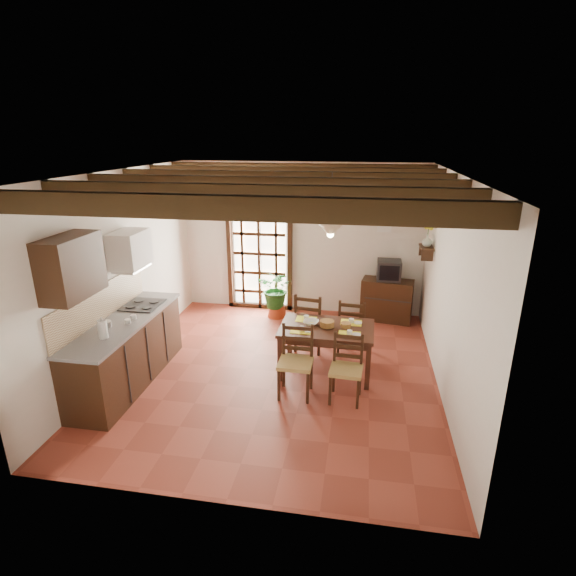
% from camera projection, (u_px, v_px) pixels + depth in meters
% --- Properties ---
extents(ground_plane, '(5.00, 5.00, 0.00)m').
position_uv_depth(ground_plane, '(277.00, 371.00, 6.50)').
color(ground_plane, maroon).
extents(room_shell, '(4.52, 5.02, 2.81)m').
position_uv_depth(room_shell, '(275.00, 250.00, 5.91)').
color(room_shell, silver).
rests_on(room_shell, ground_plane).
extents(ceiling_beams, '(4.50, 4.34, 0.20)m').
position_uv_depth(ceiling_beams, '(275.00, 182.00, 5.63)').
color(ceiling_beams, black).
rests_on(ceiling_beams, room_shell).
extents(french_door, '(1.26, 0.11, 2.32)m').
position_uv_depth(french_door, '(259.00, 250.00, 8.53)').
color(french_door, white).
rests_on(french_door, ground_plane).
extents(kitchen_counter, '(0.64, 2.25, 1.38)m').
position_uv_depth(kitchen_counter, '(127.00, 350.00, 6.10)').
color(kitchen_counter, black).
rests_on(kitchen_counter, ground_plane).
extents(upper_cabinet, '(0.35, 0.80, 0.70)m').
position_uv_depth(upper_cabinet, '(71.00, 267.00, 5.02)').
color(upper_cabinet, black).
rests_on(upper_cabinet, room_shell).
extents(range_hood, '(0.38, 0.60, 0.54)m').
position_uv_depth(range_hood, '(130.00, 250.00, 6.22)').
color(range_hood, white).
rests_on(range_hood, room_shell).
extents(counter_items, '(0.50, 1.43, 0.25)m').
position_uv_depth(counter_items, '(126.00, 315.00, 6.03)').
color(counter_items, black).
rests_on(counter_items, kitchen_counter).
extents(dining_table, '(1.32, 0.86, 0.71)m').
position_uv_depth(dining_table, '(327.00, 333.00, 6.30)').
color(dining_table, '#3C1E13').
rests_on(dining_table, ground_plane).
extents(chair_near_left, '(0.44, 0.42, 0.94)m').
position_uv_depth(chair_near_left, '(296.00, 374.00, 5.85)').
color(chair_near_left, '#AE8F4A').
rests_on(chair_near_left, ground_plane).
extents(chair_near_right, '(0.43, 0.41, 0.87)m').
position_uv_depth(chair_near_right, '(346.00, 380.00, 5.74)').
color(chair_near_right, '#AE8F4A').
rests_on(chair_near_right, ground_plane).
extents(chair_far_left, '(0.51, 0.49, 0.97)m').
position_uv_depth(chair_far_left, '(310.00, 332.00, 7.08)').
color(chair_far_left, '#AE8F4A').
rests_on(chair_far_left, ground_plane).
extents(chair_far_right, '(0.45, 0.44, 0.91)m').
position_uv_depth(chair_far_right, '(352.00, 336.00, 6.97)').
color(chair_far_right, '#AE8F4A').
rests_on(chair_far_right, ground_plane).
extents(table_setting, '(0.95, 0.63, 0.09)m').
position_uv_depth(table_setting, '(327.00, 328.00, 6.28)').
color(table_setting, '#FFF628').
rests_on(table_setting, dining_table).
extents(table_bowl, '(0.24, 0.24, 0.05)m').
position_uv_depth(table_bowl, '(311.00, 322.00, 6.35)').
color(table_bowl, white).
rests_on(table_bowl, dining_table).
extents(sideboard, '(0.96, 0.55, 0.77)m').
position_uv_depth(sideboard, '(387.00, 300.00, 8.20)').
color(sideboard, black).
rests_on(sideboard, ground_plane).
extents(crt_tv, '(0.42, 0.39, 0.36)m').
position_uv_depth(crt_tv, '(389.00, 270.00, 8.01)').
color(crt_tv, black).
rests_on(crt_tv, sideboard).
extents(fuse_box, '(0.25, 0.03, 0.32)m').
position_uv_depth(fuse_box, '(385.00, 223.00, 8.01)').
color(fuse_box, white).
rests_on(fuse_box, room_shell).
extents(plant_pot, '(0.37, 0.37, 0.22)m').
position_uv_depth(plant_pot, '(277.00, 311.00, 8.44)').
color(plant_pot, maroon).
rests_on(plant_pot, ground_plane).
extents(potted_plant, '(1.99, 1.80, 1.91)m').
position_uv_depth(potted_plant, '(277.00, 288.00, 8.29)').
color(potted_plant, '#144C19').
rests_on(potted_plant, ground_plane).
extents(wall_shelf, '(0.20, 0.42, 0.20)m').
position_uv_depth(wall_shelf, '(426.00, 250.00, 7.17)').
color(wall_shelf, black).
rests_on(wall_shelf, room_shell).
extents(shelf_vase, '(0.15, 0.15, 0.15)m').
position_uv_depth(shelf_vase, '(427.00, 241.00, 7.12)').
color(shelf_vase, '#B2BFB2').
rests_on(shelf_vase, wall_shelf).
extents(shelf_flowers, '(0.14, 0.14, 0.36)m').
position_uv_depth(shelf_flowers, '(429.00, 228.00, 7.05)').
color(shelf_flowers, '#FFF628').
rests_on(shelf_flowers, shelf_vase).
extents(framed_picture, '(0.03, 0.32, 0.32)m').
position_uv_depth(framed_picture, '(435.00, 216.00, 6.98)').
color(framed_picture, brown).
rests_on(framed_picture, room_shell).
extents(pendant_lamp, '(0.36, 0.36, 0.84)m').
position_uv_depth(pendant_lamp, '(330.00, 228.00, 5.92)').
color(pendant_lamp, black).
rests_on(pendant_lamp, room_shell).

